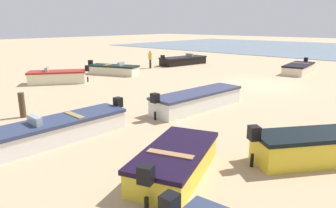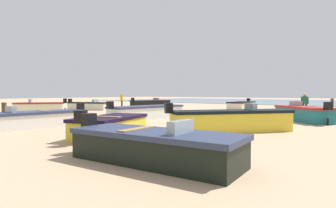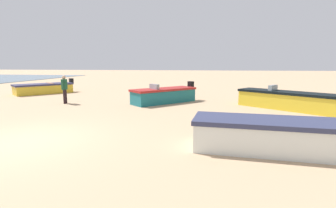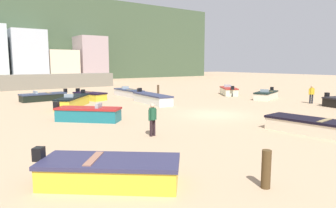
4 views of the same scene
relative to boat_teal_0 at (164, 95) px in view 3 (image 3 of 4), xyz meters
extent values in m
plane|color=tan|center=(8.05, -2.90, -0.44)|extent=(160.00, 160.00, 0.00)
cube|color=#196874|center=(0.01, -0.01, -0.07)|extent=(3.61, 3.58, 0.73)
cube|color=maroon|center=(0.01, -0.01, 0.35)|extent=(3.74, 3.70, 0.12)
cube|color=black|center=(-1.50, 1.47, 0.53)|extent=(0.42, 0.42, 0.40)
cylinder|color=black|center=(-1.50, 1.47, -0.26)|extent=(0.14, 0.14, 0.37)
cube|color=#8C9EA8|center=(0.49, -0.48, 0.55)|extent=(0.65, 0.66, 0.28)
cube|color=silver|center=(7.76, 4.69, -0.08)|extent=(1.79, 5.17, 0.73)
cube|color=#303555|center=(7.76, 4.69, 0.34)|extent=(1.88, 5.28, 0.12)
cube|color=gold|center=(-3.18, -9.95, -0.12)|extent=(4.04, 3.71, 0.64)
cube|color=#2F2E4E|center=(-3.18, -9.95, 0.26)|extent=(4.16, 3.84, 0.12)
cube|color=black|center=(-4.85, -8.57, 0.44)|extent=(0.42, 0.43, 0.40)
cylinder|color=black|center=(-4.85, -8.57, -0.28)|extent=(0.14, 0.14, 0.32)
cube|color=#976650|center=(-3.56, -9.64, 0.31)|extent=(1.02, 1.17, 0.08)
cube|color=yellow|center=(1.26, 6.57, -0.05)|extent=(4.02, 4.69, 0.78)
cube|color=black|center=(1.26, 6.57, 0.40)|extent=(4.15, 4.82, 0.12)
cube|color=#8C9EA8|center=(0.72, 5.88, 0.60)|extent=(0.68, 0.59, 0.28)
cylinder|color=black|center=(1.21, -5.60, -0.03)|extent=(0.17, 0.17, 0.82)
cylinder|color=black|center=(1.01, -5.64, -0.03)|extent=(0.17, 0.17, 0.82)
cylinder|color=#1C4B31|center=(1.11, -5.62, 0.67)|extent=(0.40, 0.40, 0.58)
cylinder|color=#1C4B31|center=(1.33, -5.58, 0.63)|extent=(0.11, 0.11, 0.54)
cylinder|color=#1C4B31|center=(0.90, -5.67, 0.63)|extent=(0.11, 0.11, 0.54)
sphere|color=tan|center=(1.11, -5.62, 1.07)|extent=(0.26, 0.26, 0.22)
camera|label=1|loc=(-0.57, 16.22, 3.51)|focal=32.42mm
camera|label=2|loc=(-3.84, 17.23, 1.15)|focal=29.72mm
camera|label=3|loc=(14.37, 2.38, 1.84)|focal=26.70mm
camera|label=4|loc=(-6.85, -17.92, 3.12)|focal=32.39mm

